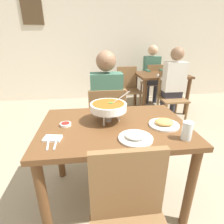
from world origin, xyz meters
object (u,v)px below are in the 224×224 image
(chair_diner_main, at_px, (107,119))
(appetizer_plate, at_px, (164,123))
(dining_table_far, at_px, (161,81))
(patron_bg_middle, at_px, (152,71))
(diner_main, at_px, (106,100))
(curry_bowl, at_px, (108,107))
(drink_glass, at_px, (187,132))
(patron_bg_left, at_px, (173,81))
(sauce_dish, at_px, (66,124))
(chair_bg_middle, at_px, (153,81))
(dining_table_main, at_px, (114,138))
(chair_viewer_empty, at_px, (131,224))
(rice_plate, at_px, (136,137))
(chair_bg_right, at_px, (128,86))
(chair_bg_left, at_px, (171,94))

(chair_diner_main, distance_m, appetizer_plate, 0.90)
(dining_table_far, bearing_deg, patron_bg_middle, 92.24)
(diner_main, bearing_deg, curry_bowl, -93.47)
(drink_glass, distance_m, patron_bg_left, 2.11)
(sauce_dish, distance_m, patron_bg_middle, 3.16)
(appetizer_plate, xyz_separation_m, chair_bg_middle, (0.90, 2.79, -0.28))
(dining_table_main, bearing_deg, curry_bowl, 120.15)
(drink_glass, distance_m, dining_table_far, 2.61)
(appetizer_plate, distance_m, patron_bg_middle, 2.92)
(dining_table_main, bearing_deg, diner_main, 90.00)
(chair_viewer_empty, xyz_separation_m, chair_bg_middle, (1.30, 3.38, 0.00))
(sauce_dish, xyz_separation_m, patron_bg_middle, (1.64, 2.70, -0.04))
(rice_plate, relative_size, drink_glass, 1.85)
(diner_main, distance_m, chair_bg_right, 1.70)
(diner_main, xyz_separation_m, patron_bg_left, (1.27, 0.94, 0.00))
(chair_bg_left, height_order, patron_bg_left, patron_bg_left)
(chair_bg_left, distance_m, chair_bg_middle, 1.06)
(dining_table_main, xyz_separation_m, drink_glass, (0.46, -0.28, 0.18))
(appetizer_plate, relative_size, chair_bg_left, 0.27)
(dining_table_far, height_order, chair_bg_middle, chair_bg_middle)
(appetizer_plate, distance_m, drink_glass, 0.23)
(chair_viewer_empty, height_order, chair_bg_middle, same)
(appetizer_plate, xyz_separation_m, dining_table_far, (0.87, 2.26, -0.16))
(chair_diner_main, relative_size, patron_bg_left, 0.69)
(drink_glass, height_order, patron_bg_middle, patron_bg_middle)
(chair_bg_right, distance_m, patron_bg_left, 0.96)
(chair_diner_main, height_order, curry_bowl, curry_bowl)
(sauce_dish, relative_size, chair_bg_left, 0.10)
(sauce_dish, xyz_separation_m, dining_table_far, (1.66, 2.17, -0.15))
(diner_main, distance_m, dining_table_far, 1.94)
(dining_table_main, bearing_deg, drink_glass, -31.51)
(sauce_dish, xyz_separation_m, patron_bg_left, (1.66, 1.64, -0.04))
(dining_table_main, distance_m, chair_diner_main, 0.71)
(dining_table_main, height_order, rice_plate, rice_plate)
(sauce_dish, height_order, chair_bg_middle, chair_bg_middle)
(chair_diner_main, bearing_deg, chair_bg_right, 69.71)
(chair_diner_main, bearing_deg, patron_bg_left, 37.48)
(rice_plate, height_order, drink_glass, drink_glass)
(curry_bowl, height_order, patron_bg_middle, patron_bg_middle)
(curry_bowl, height_order, rice_plate, curry_bowl)
(rice_plate, relative_size, patron_bg_middle, 0.18)
(chair_viewer_empty, bearing_deg, chair_diner_main, 90.00)
(chair_bg_left, xyz_separation_m, patron_bg_middle, (-0.01, 1.07, 0.24))
(curry_bowl, bearing_deg, chair_diner_main, 86.35)
(diner_main, relative_size, curry_bowl, 3.94)
(dining_table_main, height_order, dining_table_far, same)
(curry_bowl, xyz_separation_m, appetizer_plate, (0.43, -0.14, -0.11))
(chair_diner_main, height_order, diner_main, diner_main)
(patron_bg_left, bearing_deg, rice_plate, -121.09)
(diner_main, relative_size, patron_bg_left, 1.00)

